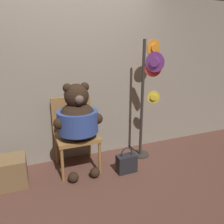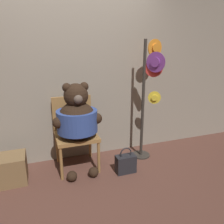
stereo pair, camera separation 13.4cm
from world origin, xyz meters
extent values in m
plane|color=brown|center=(0.00, 0.00, 0.00)|extent=(14.00, 14.00, 0.00)
cube|color=gray|center=(0.00, 0.74, 1.20)|extent=(8.00, 0.10, 2.40)
cylinder|color=#9E703D|center=(-0.30, 0.12, 0.23)|extent=(0.04, 0.04, 0.45)
cylinder|color=#9E703D|center=(0.20, 0.12, 0.23)|extent=(0.04, 0.04, 0.45)
cylinder|color=#9E703D|center=(-0.30, 0.60, 0.23)|extent=(0.04, 0.04, 0.45)
cylinder|color=#9E703D|center=(0.20, 0.60, 0.23)|extent=(0.04, 0.04, 0.45)
cube|color=#9E703D|center=(-0.05, 0.36, 0.48)|extent=(0.56, 0.54, 0.05)
cube|color=#9E703D|center=(-0.05, 0.61, 0.75)|extent=(0.56, 0.04, 0.48)
sphere|color=black|center=(-0.04, 0.28, 0.73)|extent=(0.52, 0.52, 0.52)
cylinder|color=#334C99|center=(-0.04, 0.28, 0.73)|extent=(0.53, 0.53, 0.29)
sphere|color=black|center=(-0.04, 0.28, 1.06)|extent=(0.31, 0.31, 0.31)
sphere|color=black|center=(-0.15, 0.28, 1.17)|extent=(0.11, 0.11, 0.11)
sphere|color=black|center=(0.07, 0.28, 1.17)|extent=(0.11, 0.11, 0.11)
sphere|color=brown|center=(-0.04, 0.14, 1.05)|extent=(0.11, 0.11, 0.11)
sphere|color=black|center=(-0.29, 0.21, 0.75)|extent=(0.15, 0.15, 0.15)
sphere|color=black|center=(0.21, 0.21, 0.75)|extent=(0.15, 0.15, 0.15)
sphere|color=black|center=(-0.18, 0.04, 0.07)|extent=(0.14, 0.14, 0.14)
sphere|color=black|center=(0.10, 0.04, 0.07)|extent=(0.14, 0.14, 0.14)
cylinder|color=#332D28|center=(0.96, 0.36, 0.01)|extent=(0.28, 0.28, 0.02)
cylinder|color=#332D28|center=(0.96, 0.36, 0.88)|extent=(0.04, 0.04, 1.76)
cylinder|color=yellow|center=(1.11, 0.29, 0.95)|extent=(0.17, 0.09, 0.19)
cylinder|color=yellow|center=(1.11, 0.29, 0.95)|extent=(0.10, 0.09, 0.09)
cylinder|color=#7A388E|center=(1.06, 0.23, 1.46)|extent=(0.17, 0.23, 0.27)
cylinder|color=#7A388E|center=(1.06, 0.23, 1.46)|extent=(0.12, 0.14, 0.13)
cylinder|color=red|center=(1.06, 0.28, 1.37)|extent=(0.20, 0.17, 0.25)
cylinder|color=red|center=(1.06, 0.28, 1.37)|extent=(0.12, 0.11, 0.12)
cylinder|color=orange|center=(1.12, 0.39, 1.64)|extent=(0.24, 0.05, 0.24)
cylinder|color=orange|center=(1.12, 0.39, 1.64)|extent=(0.12, 0.07, 0.11)
cube|color=#232328|center=(0.55, 0.01, 0.12)|extent=(0.27, 0.14, 0.25)
torus|color=#232328|center=(0.55, 0.01, 0.28)|extent=(0.16, 0.02, 0.16)
cube|color=brown|center=(-0.90, 0.29, 0.18)|extent=(0.36, 0.36, 0.36)
camera|label=1|loc=(-0.64, -2.38, 1.66)|focal=35.00mm
camera|label=2|loc=(-0.51, -2.42, 1.66)|focal=35.00mm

